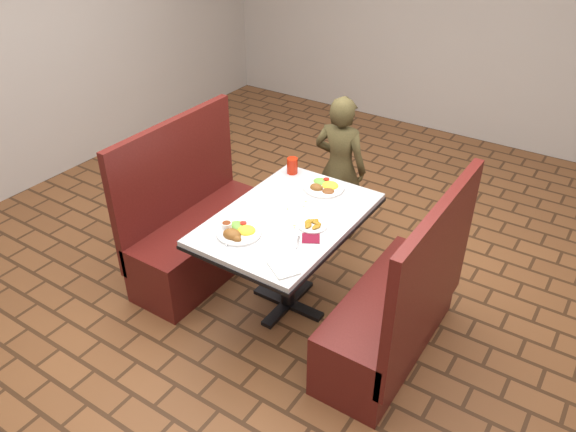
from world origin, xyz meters
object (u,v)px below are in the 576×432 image
at_px(red_tumbler, 292,166).
at_px(near_dinner_plate, 238,230).
at_px(booth_bench_right, 396,312).
at_px(plantain_plate, 313,225).
at_px(booth_bench_left, 199,232).
at_px(far_dinner_plate, 324,185).
at_px(dining_table, 288,228).
at_px(diner_person, 340,168).

bearing_deg(red_tumbler, near_dinner_plate, -79.61).
bearing_deg(booth_bench_right, plantain_plate, -178.37).
bearing_deg(booth_bench_left, far_dinner_plate, 28.07).
height_order(booth_bench_right, far_dinner_plate, booth_bench_right).
xyz_separation_m(booth_bench_left, red_tumbler, (0.50, 0.50, 0.48)).
bearing_deg(plantain_plate, red_tumbler, 133.31).
xyz_separation_m(dining_table, booth_bench_right, (0.80, 0.00, -0.32)).
xyz_separation_m(booth_bench_right, far_dinner_plate, (-0.78, 0.43, 0.45)).
height_order(dining_table, booth_bench_right, booth_bench_right).
bearing_deg(far_dinner_plate, diner_person, 108.08).
height_order(near_dinner_plate, plantain_plate, near_dinner_plate).
bearing_deg(dining_table, red_tumbler, 120.40).
bearing_deg(near_dinner_plate, booth_bench_right, 19.85).
relative_size(plantain_plate, red_tumbler, 1.52).
xyz_separation_m(far_dinner_plate, plantain_plate, (0.18, -0.45, -0.01)).
bearing_deg(far_dinner_plate, dining_table, -91.91).
relative_size(booth_bench_right, diner_person, 1.00).
bearing_deg(booth_bench_left, dining_table, 0.00).
bearing_deg(far_dinner_plate, booth_bench_right, -28.95).
height_order(booth_bench_right, plantain_plate, booth_bench_right).
height_order(booth_bench_left, near_dinner_plate, booth_bench_left).
bearing_deg(booth_bench_left, plantain_plate, -0.99).
distance_m(booth_bench_left, diner_person, 1.22).
xyz_separation_m(booth_bench_right, near_dinner_plate, (-0.94, -0.34, 0.45)).
relative_size(booth_bench_left, plantain_plate, 6.76).
relative_size(dining_table, red_tumbler, 10.38).
bearing_deg(dining_table, booth_bench_left, 180.00).
bearing_deg(diner_person, dining_table, 94.60).
distance_m(diner_person, near_dinner_plate, 1.36).
relative_size(dining_table, diner_person, 1.01).
xyz_separation_m(booth_bench_right, diner_person, (-0.97, 1.01, 0.27)).
xyz_separation_m(booth_bench_left, near_dinner_plate, (0.66, -0.34, 0.45)).
height_order(booth_bench_left, booth_bench_right, same).
bearing_deg(diner_person, near_dinner_plate, 86.25).
xyz_separation_m(far_dinner_plate, red_tumbler, (-0.31, 0.07, 0.03)).
distance_m(diner_person, red_tumbler, 0.56).
height_order(diner_person, red_tumbler, diner_person).
distance_m(dining_table, plantain_plate, 0.22).
bearing_deg(booth_bench_left, diner_person, 58.30).
xyz_separation_m(booth_bench_left, diner_person, (0.62, 1.01, 0.27)).
xyz_separation_m(booth_bench_left, plantain_plate, (0.99, -0.02, 0.43)).
distance_m(dining_table, red_tumbler, 0.60).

